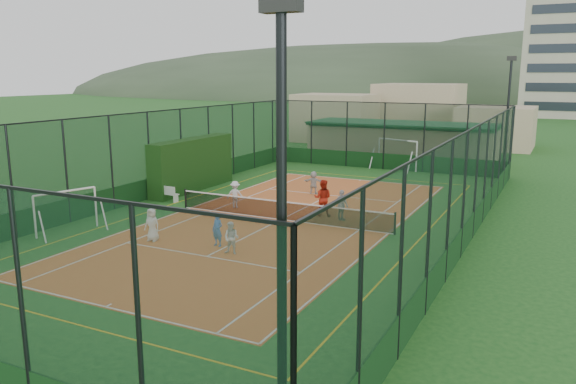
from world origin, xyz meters
name	(u,v)px	position (x,y,z in m)	size (l,w,h in m)	color
ground	(281,220)	(0.00, 0.00, 0.00)	(300.00, 300.00, 0.00)	#1C511D
court_slab	(281,220)	(0.00, 0.00, 0.01)	(11.17, 23.97, 0.01)	#BF5F2A
tennis_net	(281,210)	(0.00, 0.00, 0.53)	(11.67, 0.12, 1.06)	black
perimeter_fence	(281,170)	(0.00, 0.00, 2.50)	(18.12, 34.12, 5.00)	black
floodlight_se	(282,270)	(8.60, -16.60, 4.12)	(0.60, 0.26, 8.25)	black
floodlight_ne	(507,119)	(8.60, 16.60, 4.12)	(0.60, 0.26, 8.25)	black
clubhouse	(402,141)	(0.00, 22.00, 1.57)	(15.20, 7.20, 3.15)	tan
distant_hills	(523,99)	(0.00, 150.00, 0.00)	(200.00, 60.00, 24.00)	#384C33
hedge_left	(193,164)	(-8.30, 4.15, 1.60)	(1.10, 7.32, 3.20)	black
white_bench	(166,193)	(-7.80, 0.85, 0.47)	(1.68, 0.46, 0.95)	white
futsal_goal_near	(66,212)	(-7.73, -6.30, 0.95)	(0.86, 2.95, 1.90)	white
futsal_goal_far	(397,155)	(0.97, 17.31, 1.12)	(3.46, 1.01, 2.23)	white
child_near_left	(152,224)	(-3.34, -5.65, 0.73)	(0.71, 0.46, 1.44)	white
child_near_mid	(218,230)	(-0.39, -5.02, 0.71)	(0.51, 0.34, 1.41)	#4874CD
child_near_right	(231,238)	(0.71, -5.67, 0.67)	(0.64, 0.50, 1.32)	white
child_far_left	(235,194)	(-3.38, 1.20, 0.74)	(0.94, 0.54, 1.45)	silver
child_far_right	(342,205)	(2.73, 1.25, 0.78)	(0.90, 0.37, 1.53)	silver
child_far_back	(314,182)	(-1.06, 6.38, 0.70)	(1.28, 0.41, 1.38)	silver
coach	(323,198)	(1.56, 1.63, 0.95)	(0.91, 0.71, 1.88)	#B62413
tennis_balls	(308,215)	(0.90, 1.30, 0.04)	(4.64, 0.83, 0.07)	#CCE033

